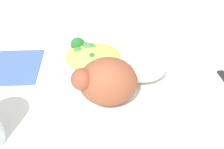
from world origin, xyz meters
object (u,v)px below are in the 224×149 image
(rice_pile, at_px, (142,65))
(mac_cheese_with_broccoli, at_px, (91,55))
(plate, at_px, (112,82))
(fork, at_px, (204,85))
(napkin, at_px, (16,66))
(roasted_chicken, at_px, (106,82))

(rice_pile, height_order, mac_cheese_with_broccoli, mac_cheese_with_broccoli)
(mac_cheese_with_broccoli, bearing_deg, plate, 128.78)
(mac_cheese_with_broccoli, bearing_deg, fork, 164.91)
(mac_cheese_with_broccoli, distance_m, napkin, 0.16)
(fork, bearing_deg, mac_cheese_with_broccoli, -15.09)
(mac_cheese_with_broccoli, bearing_deg, rice_pile, 158.93)
(plate, height_order, roasted_chicken, roasted_chicken)
(rice_pile, xyz_separation_m, napkin, (0.24, -0.06, -0.04))
(mac_cheese_with_broccoli, height_order, fork, mac_cheese_with_broccoli)
(plate, xyz_separation_m, fork, (-0.17, 0.01, -0.01))
(roasted_chicken, relative_size, rice_pile, 1.11)
(roasted_chicken, bearing_deg, rice_pile, -135.24)
(plate, height_order, fork, plate)
(plate, bearing_deg, mac_cheese_with_broccoli, -51.22)
(roasted_chicken, height_order, mac_cheese_with_broccoli, roasted_chicken)
(rice_pile, bearing_deg, plate, 10.86)
(napkin, bearing_deg, rice_pile, 166.31)
(fork, distance_m, napkin, 0.37)
(rice_pile, relative_size, fork, 0.64)
(rice_pile, distance_m, fork, 0.12)
(roasted_chicken, relative_size, napkin, 0.87)
(plate, height_order, napkin, plate)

